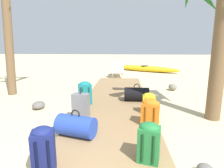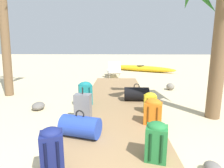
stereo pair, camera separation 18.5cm
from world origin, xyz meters
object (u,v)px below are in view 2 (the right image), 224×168
(backpack_yellow, at_px, (150,102))
(backpack_navy, at_px, (52,150))
(duffel_bag_black, at_px, (136,94))
(backpack_teal, at_px, (85,92))
(backpack_orange, at_px, (153,111))
(suitcase_grey, at_px, (83,106))
(duffel_bag_blue, at_px, (80,126))
(lounge_chair, at_px, (114,71))
(backpack_green, at_px, (156,140))
(kayak, at_px, (141,68))

(backpack_yellow, distance_m, backpack_navy, 2.63)
(backpack_yellow, bearing_deg, duffel_bag_black, 103.17)
(backpack_teal, bearing_deg, backpack_navy, -88.39)
(backpack_yellow, distance_m, backpack_orange, 0.63)
(suitcase_grey, height_order, duffel_bag_blue, suitcase_grey)
(backpack_teal, distance_m, suitcase_grey, 0.95)
(lounge_chair, bearing_deg, duffel_bag_black, -80.64)
(lounge_chair, bearing_deg, suitcase_grey, -95.19)
(backpack_yellow, relative_size, backpack_navy, 0.79)
(backpack_teal, height_order, backpack_orange, backpack_teal)
(backpack_orange, bearing_deg, duffel_bag_black, 96.12)
(duffel_bag_black, relative_size, backpack_orange, 1.33)
(suitcase_grey, distance_m, duffel_bag_black, 1.82)
(duffel_bag_blue, bearing_deg, backpack_teal, 96.95)
(backpack_green, bearing_deg, duffel_bag_black, 89.78)
(backpack_green, relative_size, backpack_orange, 1.06)
(backpack_orange, bearing_deg, backpack_navy, -133.99)
(backpack_green, height_order, lounge_chair, lounge_chair)
(backpack_orange, bearing_deg, backpack_green, -98.55)
(duffel_bag_black, distance_m, backpack_navy, 3.35)
(backpack_orange, bearing_deg, suitcase_grey, 169.59)
(lounge_chair, xyz_separation_m, kayak, (1.66, 2.18, -0.15))
(duffel_bag_blue, distance_m, duffel_bag_black, 2.43)
(duffel_bag_blue, height_order, duffel_bag_black, duffel_bag_black)
(suitcase_grey, distance_m, backpack_yellow, 1.53)
(backpack_green, distance_m, kayak, 9.47)
(lounge_chair, bearing_deg, backpack_yellow, -79.98)
(backpack_teal, xyz_separation_m, backpack_green, (1.36, -2.39, -0.03))
(duffel_bag_blue, xyz_separation_m, duffel_bag_black, (1.16, 2.13, 0.01))
(suitcase_grey, relative_size, lounge_chair, 0.43)
(duffel_bag_blue, bearing_deg, backpack_navy, -98.36)
(duffel_bag_black, height_order, backpack_orange, backpack_orange)
(duffel_bag_blue, xyz_separation_m, backpack_green, (1.15, -0.62, 0.10))
(duffel_bag_blue, xyz_separation_m, backpack_orange, (1.33, 0.57, 0.09))
(duffel_bag_blue, height_order, backpack_yellow, backpack_yellow)
(backpack_navy, bearing_deg, backpack_teal, 91.61)
(lounge_chair, bearing_deg, backpack_navy, -94.21)
(backpack_yellow, bearing_deg, backpack_teal, 160.05)
(backpack_navy, distance_m, kayak, 10.00)
(backpack_teal, distance_m, duffel_bag_black, 1.43)
(duffel_bag_blue, bearing_deg, kayak, 76.68)
(backpack_teal, distance_m, backpack_yellow, 1.70)
(backpack_navy, bearing_deg, backpack_orange, 46.01)
(duffel_bag_blue, distance_m, kayak, 9.04)
(suitcase_grey, height_order, kayak, suitcase_grey)
(backpack_teal, bearing_deg, backpack_orange, -38.06)
(backpack_yellow, height_order, backpack_orange, backpack_orange)
(backpack_teal, distance_m, backpack_green, 2.76)
(backpack_navy, relative_size, backpack_orange, 1.17)
(backpack_navy, bearing_deg, duffel_bag_black, 67.16)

